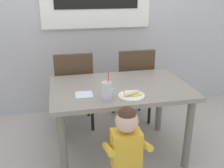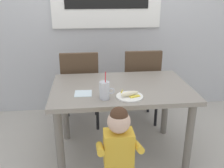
% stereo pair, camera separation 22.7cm
% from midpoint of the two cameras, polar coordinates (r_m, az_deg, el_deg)
% --- Properties ---
extents(ground_plane, '(24.00, 24.00, 0.00)m').
position_cam_midpoint_polar(ground_plane, '(2.75, 4.30, -15.32)').
color(ground_plane, '#B7B2A8').
extents(back_wall, '(6.40, 0.17, 2.90)m').
position_cam_midpoint_polar(back_wall, '(3.39, 1.24, 18.00)').
color(back_wall, silver).
rests_on(back_wall, ground).
extents(dining_table, '(1.30, 0.85, 0.75)m').
position_cam_midpoint_polar(dining_table, '(2.42, 4.71, -3.00)').
color(dining_table, gray).
rests_on(dining_table, ground).
extents(dining_chair_left, '(0.44, 0.45, 0.96)m').
position_cam_midpoint_polar(dining_chair_left, '(2.99, -5.00, -0.35)').
color(dining_chair_left, '#4C3826').
rests_on(dining_chair_left, ground).
extents(dining_chair_right, '(0.44, 0.44, 0.96)m').
position_cam_midpoint_polar(dining_chair_right, '(3.09, 8.46, 0.23)').
color(dining_chair_right, '#4C3826').
rests_on(dining_chair_right, ground).
extents(toddler_standing, '(0.33, 0.24, 0.84)m').
position_cam_midpoint_polar(toddler_standing, '(1.93, 4.98, -13.74)').
color(toddler_standing, '#3F4760').
rests_on(toddler_standing, ground).
extents(milk_cup, '(0.13, 0.08, 0.25)m').
position_cam_midpoint_polar(milk_cup, '(2.09, 1.42, -1.72)').
color(milk_cup, silver).
rests_on(milk_cup, dining_table).
extents(snack_plate, '(0.23, 0.23, 0.01)m').
position_cam_midpoint_polar(snack_plate, '(2.15, 7.01, -2.89)').
color(snack_plate, white).
rests_on(snack_plate, dining_table).
extents(peeled_banana, '(0.18, 0.13, 0.07)m').
position_cam_midpoint_polar(peeled_banana, '(2.14, 7.10, -2.28)').
color(peeled_banana, '#F4EAC6').
rests_on(peeled_banana, snack_plate).
extents(paper_napkin, '(0.16, 0.16, 0.00)m').
position_cam_midpoint_polar(paper_napkin, '(2.22, -3.63, -2.19)').
color(paper_napkin, silver).
rests_on(paper_napkin, dining_table).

